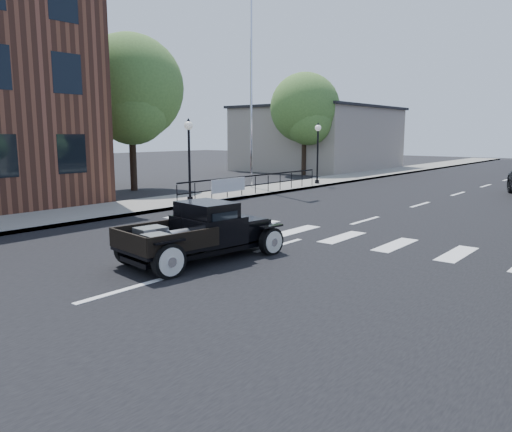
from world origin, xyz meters
The scene contains 13 objects.
ground centered at (0.00, 0.00, 0.00)m, with size 120.00×120.00×0.00m, color black.
road centered at (0.00, 15.00, 0.01)m, with size 14.00×80.00×0.02m, color black.
road_markings centered at (0.00, 10.00, 0.00)m, with size 12.00×60.00×0.06m, color silver, non-canonical shape.
sidewalk_left centered at (-8.50, 15.00, 0.07)m, with size 3.00×80.00×0.15m, color gray.
low_building_left centered at (-15.00, 28.00, 2.50)m, with size 10.00×12.00×5.00m, color gray.
railing centered at (-7.30, 10.00, 0.65)m, with size 0.08×10.00×1.00m, color black, non-canonical shape.
banner centered at (-7.22, 8.00, 0.45)m, with size 0.04×2.20×0.60m, color silver, non-canonical shape.
lamp_post_b centered at (-7.60, 6.00, 1.88)m, with size 0.36×0.36×3.45m, color black, non-canonical shape.
lamp_post_c centered at (-7.60, 16.00, 1.88)m, with size 0.36×0.36×3.45m, color black, non-canonical shape.
flagpole centered at (-9.20, 12.00, 6.32)m, with size 0.12×0.12×12.34m, color silver.
big_tree_near centered at (-14.00, 8.00, 4.03)m, with size 5.49×5.49×8.06m, color #456C2E, non-canonical shape.
big_tree_far centered at (-12.50, 22.00, 3.65)m, with size 4.97×4.97×7.30m, color #456C2E, non-canonical shape.
hotrod_pickup centered at (-0.51, -0.38, 0.71)m, with size 1.90×4.07×1.41m, color black, non-canonical shape.
Camera 1 is at (7.69, -8.45, 2.95)m, focal length 35.00 mm.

